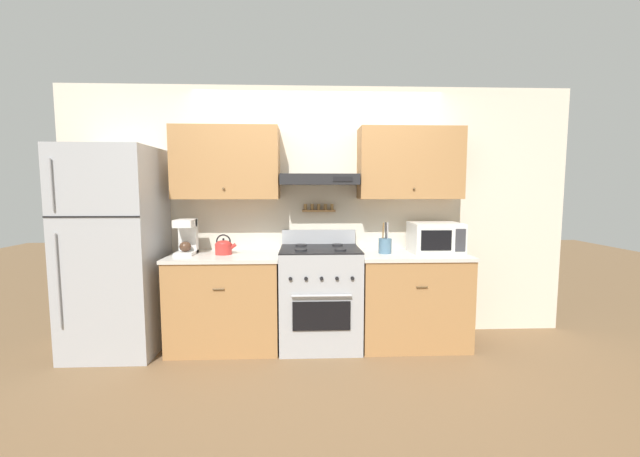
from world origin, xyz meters
TOP-DOWN VIEW (x-y plane):
  - ground_plane at (0.00, 0.00)m, footprint 16.00×16.00m
  - wall_back at (-0.00, 0.65)m, footprint 5.20×0.46m
  - counter_left at (-0.90, 0.35)m, footprint 1.04×0.69m
  - counter_right at (0.90, 0.35)m, footprint 1.03×0.69m
  - stove_range at (0.00, 0.34)m, footprint 0.76×0.70m
  - refrigerator at (-1.90, 0.29)m, footprint 0.78×0.78m
  - tea_kettle at (-0.92, 0.35)m, footprint 0.20×0.16m
  - coffee_maker at (-1.27, 0.39)m, footprint 0.17×0.26m
  - microwave at (1.13, 0.37)m, footprint 0.47×0.40m
  - utensil_crock at (0.63, 0.35)m, footprint 0.12×0.12m

SIDE VIEW (x-z plane):
  - ground_plane at x=0.00m, z-range 0.00..0.00m
  - counter_left at x=-0.90m, z-range 0.00..0.90m
  - counter_right at x=0.90m, z-range 0.00..0.90m
  - stove_range at x=0.00m, z-range -0.07..1.03m
  - refrigerator at x=-1.90m, z-range 0.00..1.90m
  - tea_kettle at x=-0.92m, z-range 0.87..1.07m
  - utensil_crock at x=0.63m, z-range 0.83..1.13m
  - microwave at x=1.13m, z-range 0.90..1.19m
  - coffee_maker at x=-1.27m, z-range 0.90..1.24m
  - wall_back at x=0.00m, z-range 0.15..2.70m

